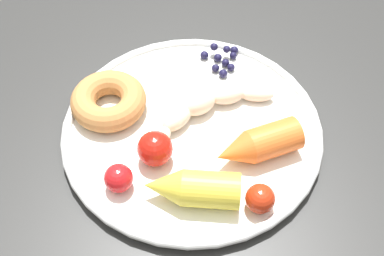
% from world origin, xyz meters
% --- Properties ---
extents(dining_table, '(0.92, 0.84, 0.75)m').
position_xyz_m(dining_table, '(0.00, 0.00, 0.65)').
color(dining_table, '#2A2A29').
rests_on(dining_table, ground_plane).
extents(plate, '(0.32, 0.32, 0.02)m').
position_xyz_m(plate, '(0.03, -0.01, 0.76)').
color(plate, silver).
rests_on(plate, dining_table).
extents(banana, '(0.19, 0.08, 0.03)m').
position_xyz_m(banana, '(-0.00, -0.02, 0.77)').
color(banana, beige).
rests_on(banana, plate).
extents(carrot_orange, '(0.11, 0.08, 0.04)m').
position_xyz_m(carrot_orange, '(-0.00, 0.07, 0.78)').
color(carrot_orange, orange).
rests_on(carrot_orange, plate).
extents(carrot_yellow, '(0.10, 0.11, 0.04)m').
position_xyz_m(carrot_yellow, '(0.09, 0.06, 0.78)').
color(carrot_yellow, yellow).
rests_on(carrot_yellow, plate).
extents(donut, '(0.11, 0.11, 0.03)m').
position_xyz_m(donut, '(0.08, -0.11, 0.78)').
color(donut, '#BF7E43').
rests_on(donut, plate).
extents(blueberry_pile, '(0.06, 0.05, 0.02)m').
position_xyz_m(blueberry_pile, '(-0.08, -0.07, 0.77)').
color(blueberry_pile, '#191638').
rests_on(blueberry_pile, plate).
extents(tomato_near, '(0.04, 0.04, 0.04)m').
position_xyz_m(tomato_near, '(0.09, -0.01, 0.78)').
color(tomato_near, red).
rests_on(tomato_near, plate).
extents(tomato_mid, '(0.03, 0.03, 0.03)m').
position_xyz_m(tomato_mid, '(0.05, 0.12, 0.78)').
color(tomato_mid, red).
rests_on(tomato_mid, plate).
extents(tomato_far, '(0.03, 0.03, 0.03)m').
position_xyz_m(tomato_far, '(0.14, -0.01, 0.78)').
color(tomato_far, red).
rests_on(tomato_far, plate).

